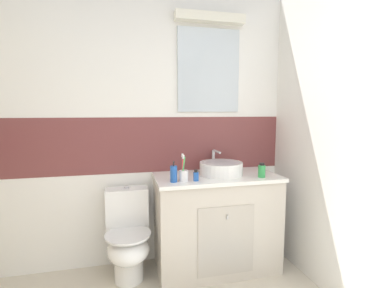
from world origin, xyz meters
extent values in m
cube|color=white|center=(0.00, 2.45, 0.42)|extent=(3.20, 0.10, 0.85)
cube|color=brown|center=(0.00, 2.45, 1.10)|extent=(3.20, 0.10, 0.50)
cube|color=white|center=(0.00, 2.45, 1.93)|extent=(3.20, 0.10, 1.15)
cube|color=silver|center=(0.59, 2.39, 1.78)|extent=(0.58, 0.02, 0.75)
cube|color=white|center=(0.59, 2.35, 2.23)|extent=(0.64, 0.10, 0.08)
cube|color=beige|center=(0.59, 2.14, 0.41)|extent=(1.05, 0.52, 0.82)
cube|color=white|center=(0.59, 2.13, 0.83)|extent=(1.07, 0.54, 0.03)
cube|color=#B6AD9F|center=(0.59, 1.87, 0.37)|extent=(0.47, 0.01, 0.57)
cylinder|color=silver|center=(0.59, 1.86, 0.57)|extent=(0.02, 0.02, 0.03)
cylinder|color=white|center=(0.63, 2.14, 0.91)|extent=(0.38, 0.38, 0.11)
cylinder|color=#B3B3B8|center=(0.63, 2.14, 0.95)|extent=(0.31, 0.31, 0.01)
cylinder|color=silver|center=(0.63, 2.36, 0.94)|extent=(0.03, 0.03, 0.19)
cylinder|color=silver|center=(0.63, 2.26, 1.04)|extent=(0.02, 0.17, 0.02)
cylinder|color=white|center=(-0.18, 2.12, 0.09)|extent=(0.24, 0.24, 0.18)
ellipsoid|color=white|center=(-0.18, 2.08, 0.29)|extent=(0.34, 0.42, 0.22)
cylinder|color=white|center=(-0.18, 2.08, 0.41)|extent=(0.37, 0.37, 0.02)
cube|color=white|center=(-0.18, 2.29, 0.57)|extent=(0.36, 0.17, 0.34)
cylinder|color=silver|center=(-0.18, 2.29, 0.75)|extent=(0.04, 0.04, 0.02)
cylinder|color=white|center=(0.26, 1.98, 0.89)|extent=(0.07, 0.07, 0.09)
cylinder|color=#3FB259|center=(0.26, 1.97, 0.96)|extent=(0.03, 0.02, 0.18)
cube|color=white|center=(0.26, 1.97, 1.05)|extent=(0.02, 0.02, 0.03)
cylinder|color=#D83F4C|center=(0.25, 2.00, 0.97)|extent=(0.03, 0.04, 0.18)
cube|color=white|center=(0.25, 2.00, 1.06)|extent=(0.01, 0.02, 0.03)
cylinder|color=gold|center=(0.26, 2.00, 0.96)|extent=(0.01, 0.03, 0.17)
cube|color=white|center=(0.26, 2.00, 1.04)|extent=(0.01, 0.02, 0.03)
cylinder|color=#2659B2|center=(0.18, 1.99, 0.91)|extent=(0.06, 0.06, 0.13)
cylinder|color=#262626|center=(0.18, 1.99, 1.00)|extent=(0.01, 0.01, 0.04)
cylinder|color=#262626|center=(0.18, 1.97, 1.01)|extent=(0.01, 0.02, 0.01)
cylinder|color=green|center=(0.93, 1.97, 0.90)|extent=(0.06, 0.06, 0.10)
cylinder|color=black|center=(0.93, 1.97, 0.96)|extent=(0.04, 0.04, 0.02)
cube|color=#2659B2|center=(0.36, 1.98, 0.89)|extent=(0.04, 0.03, 0.07)
cylinder|color=black|center=(0.36, 1.98, 0.93)|extent=(0.03, 0.03, 0.02)
camera|label=1|loc=(-0.19, -0.14, 1.41)|focal=26.21mm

